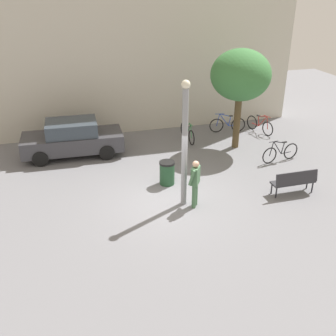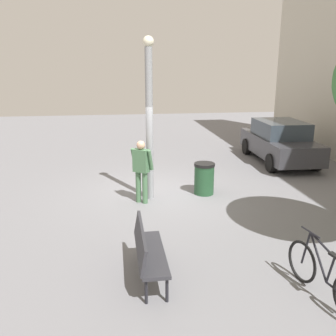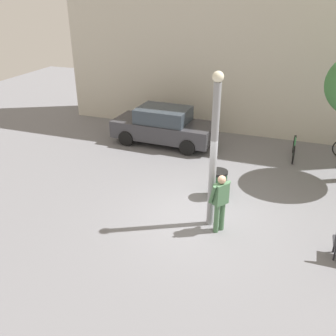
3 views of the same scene
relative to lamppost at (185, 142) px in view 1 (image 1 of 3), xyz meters
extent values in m
plane|color=slate|center=(-0.37, 0.25, -2.26)|extent=(36.00, 36.00, 0.00)
cube|color=beige|center=(-0.37, 8.38, 2.39)|extent=(16.93, 2.00, 9.30)
cylinder|color=gray|center=(0.00, 0.00, -0.27)|extent=(0.19, 0.19, 3.97)
sphere|color=#F2EACC|center=(0.00, 0.00, 1.84)|extent=(0.28, 0.28, 0.28)
cylinder|color=#47704C|center=(0.25, -0.34, -1.83)|extent=(0.14, 0.14, 0.85)
cylinder|color=#47704C|center=(0.36, -0.17, -1.83)|extent=(0.14, 0.14, 0.85)
cube|color=#47704C|center=(0.31, -0.26, -1.11)|extent=(0.41, 0.45, 0.60)
sphere|color=tan|center=(0.31, -0.26, -0.70)|extent=(0.22, 0.22, 0.22)
cylinder|color=#47704C|center=(0.12, -0.43, -1.08)|extent=(0.24, 0.21, 0.55)
cylinder|color=#47704C|center=(0.41, -0.02, -1.08)|extent=(0.24, 0.21, 0.55)
cube|color=#2D2D33|center=(3.94, -0.36, -1.81)|extent=(1.60, 0.44, 0.06)
cube|color=#2D2D33|center=(3.94, -0.55, -1.56)|extent=(1.60, 0.13, 0.44)
cylinder|color=black|center=(3.22, -0.20, -2.05)|extent=(0.05, 0.05, 0.42)
cylinder|color=black|center=(4.66, -0.20, -2.05)|extent=(0.05, 0.05, 0.42)
cylinder|color=black|center=(3.22, -0.52, -2.05)|extent=(0.05, 0.05, 0.42)
cylinder|color=black|center=(4.66, -0.52, -2.05)|extent=(0.05, 0.05, 0.42)
cylinder|color=brown|center=(3.80, 4.15, -1.07)|extent=(0.30, 0.30, 2.38)
ellipsoid|color=#3C783D|center=(3.80, 4.15, 1.02)|extent=(2.55, 2.55, 2.17)
torus|color=black|center=(1.96, 4.91, -1.90)|extent=(0.07, 0.71, 0.71)
torus|color=black|center=(1.92, 6.01, -1.90)|extent=(0.07, 0.71, 0.71)
cylinder|color=#338447|center=(1.95, 5.27, -1.62)|extent=(0.05, 0.50, 0.64)
cylinder|color=#338447|center=(1.95, 5.32, -1.38)|extent=(0.05, 0.58, 0.18)
cylinder|color=#338447|center=(1.94, 5.56, -1.69)|extent=(0.04, 0.14, 0.48)
cylinder|color=#338447|center=(1.93, 5.76, -1.93)|extent=(0.05, 0.50, 0.04)
cylinder|color=#338447|center=(1.96, 4.97, -1.62)|extent=(0.04, 0.17, 0.63)
cube|color=black|center=(1.94, 5.61, -1.43)|extent=(0.09, 0.20, 0.04)
cylinder|color=#338447|center=(1.96, 5.04, -1.31)|extent=(0.04, 0.44, 0.03)
torus|color=black|center=(3.69, 6.14, -1.90)|extent=(0.71, 0.18, 0.71)
torus|color=black|center=(4.77, 5.94, -1.90)|extent=(0.71, 0.18, 0.71)
cylinder|color=blue|center=(4.05, 6.07, -1.62)|extent=(0.50, 0.12, 0.64)
cylinder|color=blue|center=(4.10, 6.06, -1.38)|extent=(0.58, 0.14, 0.18)
cylinder|color=blue|center=(4.33, 6.02, -1.69)|extent=(0.14, 0.06, 0.48)
cylinder|color=blue|center=(4.52, 5.99, -1.93)|extent=(0.50, 0.12, 0.04)
cylinder|color=blue|center=(3.75, 6.13, -1.62)|extent=(0.17, 0.06, 0.63)
cube|color=black|center=(4.38, 6.01, -1.43)|extent=(0.21, 0.11, 0.04)
cylinder|color=blue|center=(3.81, 6.12, -1.31)|extent=(0.44, 0.11, 0.03)
torus|color=black|center=(4.40, 2.12, -1.90)|extent=(0.71, 0.16, 0.71)
torus|color=black|center=(5.49, 2.29, -1.90)|extent=(0.71, 0.16, 0.71)
cylinder|color=black|center=(4.76, 2.18, -1.62)|extent=(0.50, 0.11, 0.64)
cylinder|color=black|center=(4.81, 2.18, -1.38)|extent=(0.58, 0.13, 0.18)
cylinder|color=black|center=(5.04, 2.22, -1.69)|extent=(0.14, 0.06, 0.48)
cylinder|color=black|center=(5.24, 2.25, -1.93)|extent=(0.50, 0.11, 0.04)
cylinder|color=black|center=(4.46, 2.13, -1.62)|extent=(0.17, 0.06, 0.63)
cube|color=black|center=(5.09, 2.23, -1.43)|extent=(0.21, 0.11, 0.04)
cylinder|color=black|center=(4.53, 2.14, -1.31)|extent=(0.44, 0.10, 0.03)
torus|color=black|center=(5.90, 5.02, -1.90)|extent=(0.25, 0.70, 0.71)
torus|color=black|center=(5.59, 6.08, -1.90)|extent=(0.25, 0.70, 0.71)
cylinder|color=red|center=(5.80, 5.37, -1.62)|extent=(0.17, 0.49, 0.64)
cylinder|color=red|center=(5.79, 5.42, -1.38)|extent=(0.20, 0.57, 0.18)
cylinder|color=red|center=(5.72, 5.65, -1.69)|extent=(0.07, 0.14, 0.48)
cylinder|color=red|center=(5.66, 5.84, -1.93)|extent=(0.17, 0.49, 0.04)
cylinder|color=red|center=(5.88, 5.09, -1.62)|extent=(0.08, 0.17, 0.63)
cube|color=black|center=(5.71, 5.70, -1.43)|extent=(0.13, 0.21, 0.04)
cylinder|color=red|center=(5.86, 5.15, -1.31)|extent=(0.15, 0.43, 0.03)
cube|color=#38383D|center=(-3.32, 5.20, -1.64)|extent=(4.26, 1.85, 0.70)
cube|color=#333D47|center=(-3.32, 5.20, -1.01)|extent=(2.15, 1.64, 0.60)
cylinder|color=black|center=(-1.94, 5.95, -1.94)|extent=(0.65, 0.24, 0.64)
cylinder|color=black|center=(-1.99, 4.35, -1.94)|extent=(0.65, 0.24, 0.64)
cylinder|color=black|center=(-4.64, 6.04, -1.94)|extent=(0.65, 0.24, 0.64)
cylinder|color=black|center=(-4.69, 4.44, -1.94)|extent=(0.65, 0.24, 0.64)
cylinder|color=#234C2D|center=(-0.15, 1.54, -1.85)|extent=(0.55, 0.55, 0.82)
cylinder|color=black|center=(-0.15, 1.54, -1.40)|extent=(0.58, 0.58, 0.08)
camera|label=1|loc=(-3.64, -10.96, 4.65)|focal=42.00mm
camera|label=2|loc=(9.55, -0.89, 1.25)|focal=39.46mm
camera|label=3|loc=(1.87, -8.66, 3.70)|focal=39.95mm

